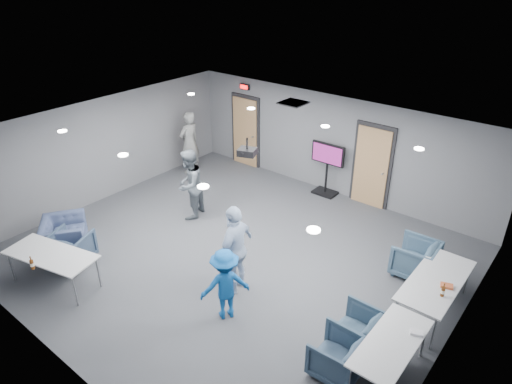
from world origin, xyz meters
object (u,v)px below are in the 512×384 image
Objects in this scene: table_right_b at (391,344)px; person_a at (189,143)px; person_b at (189,184)px; chair_front_b at (64,234)px; chair_right_b at (356,330)px; table_right_a at (436,281)px; person_d at (225,284)px; person_c at (236,249)px; chair_front_a at (71,248)px; table_front_left at (51,256)px; projector at (247,152)px; chair_right_a at (415,258)px; chair_right_c at (337,356)px; bottle_right at (443,291)px; tv_stand at (327,166)px; bottle_front at (32,264)px.

person_a is at bearing 66.42° from table_right_b.
person_b is 1.73× the size of chair_front_b.
chair_front_b is at bearing -42.79° from person_b.
chair_right_b is at bearing 67.97° from person_a.
table_right_a is 1.90m from table_right_b.
person_d is 1.36× the size of chair_front_b.
person_c is 2.28× the size of chair_front_a.
person_b reaches higher than table_front_left.
chair_right_b is at bearing 172.34° from chair_front_a.
chair_front_a is 6.64m from table_right_b.
chair_front_b is at bearing -76.91° from chair_right_b.
projector is at bearing -160.88° from person_c.
person_b is 2.64m from projector.
table_right_b is (0.69, -2.79, 0.30)m from chair_right_a.
chair_right_a is at bearing 178.99° from chair_right_c.
chair_right_a is (7.21, -0.66, -0.56)m from person_a.
chair_front_a is (-3.26, -1.56, -0.55)m from person_c.
person_b is 5.69m from chair_right_c.
person_a is at bearing -44.83° from chair_front_b.
bottle_right is at bearing 101.40° from person_c.
chair_front_a is 0.79m from table_front_left.
chair_front_b is at bearing -47.85° from person_d.
person_c is at bearing -46.34° from chair_right_a.
person_b is 6.83× the size of bottle_right.
chair_right_b is at bearing -131.70° from chair_front_b.
table_right_b is 6.20m from tv_stand.
person_a is 7.26m from chair_right_a.
chair_right_b is 2.98× the size of bottle_right.
person_c is at bearing 87.03° from table_right_b.
person_a is 4.87m from projector.
chair_right_b is at bearing -53.87° from tv_stand.
chair_right_c is at bearing -137.46° from chair_front_b.
chair_right_a is 7.58m from chair_front_b.
tv_stand is (-1.10, 5.28, 0.13)m from person_d.
chair_front_a is 0.55× the size of tv_stand.
person_c is 6.76× the size of bottle_front.
person_b reaches higher than chair_right_b.
chair_front_a is at bearing 18.22° from person_a.
projector is at bearing -158.87° from chair_front_a.
table_right_a is 1.35× the size of tv_stand.
tv_stand reaches higher than chair_right_c.
person_d is at bearing 17.32° from person_c.
person_b is 6.18m from bottle_right.
projector reaches higher than person_a.
person_a reaches higher than chair_right_a.
chair_front_a is 0.78× the size of chair_front_b.
tv_stand is 3.86m from projector.
table_front_left reaches higher than chair_front_b.
chair_right_a is 1.17m from table_right_a.
bottle_right is at bearing 70.30° from person_b.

